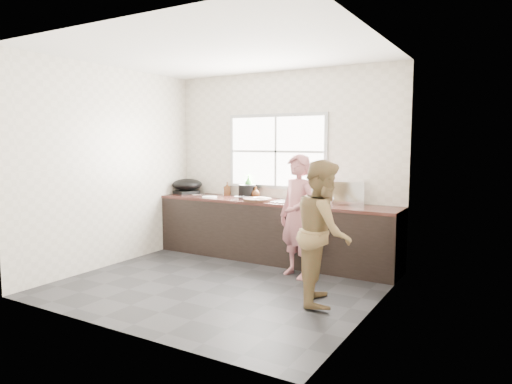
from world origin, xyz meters
The scene contains 30 objects.
floor centered at (0.00, 0.00, -0.01)m, with size 3.60×3.20×0.01m, color #242427.
ceiling centered at (0.00, 0.00, 2.71)m, with size 3.60×3.20×0.01m, color silver.
wall_back centered at (0.00, 1.60, 1.35)m, with size 3.60×0.01×2.70m, color beige.
wall_left centered at (-1.80, 0.00, 1.35)m, with size 0.01×3.20×2.70m, color silver.
wall_right centered at (1.80, 0.00, 1.35)m, with size 0.01×3.20×2.70m, color beige.
wall_front centered at (0.00, -1.60, 1.35)m, with size 3.60×0.01×2.70m, color beige.
cabinet centered at (0.00, 1.29, 0.41)m, with size 3.60×0.62×0.82m, color black.
countertop centered at (0.00, 1.29, 0.84)m, with size 3.60×0.64×0.04m, color #351A15.
sink centered at (0.35, 1.29, 0.86)m, with size 0.55×0.45×0.02m, color silver.
faucet centered at (0.35, 1.49, 1.01)m, with size 0.02×0.02×0.30m, color silver.
window_frame centered at (-0.10, 1.59, 1.55)m, with size 1.60×0.05×1.10m, color #9EA0A5.
window_glazing centered at (-0.10, 1.57, 1.55)m, with size 1.50×0.01×1.00m, color white.
woman centered at (0.65, 0.74, 0.72)m, with size 0.53×0.35×1.44m, color #B26B6F.
person_side centered at (1.28, 0.04, 0.75)m, with size 0.73×0.57×1.51m, color olive.
cutting_board centered at (-0.16, 1.14, 0.88)m, with size 0.40×0.40×0.04m, color black.
cleaver centered at (-0.45, 1.18, 0.90)m, with size 0.22×0.11×0.01m, color silver.
bowl_mince centered at (-0.13, 1.18, 0.89)m, with size 0.20×0.20×0.05m, color white.
bowl_crabs centered at (0.83, 1.12, 0.89)m, with size 0.19×0.19×0.06m, color white.
bowl_held centered at (0.65, 1.21, 0.89)m, with size 0.20×0.20×0.06m, color white.
black_pot centered at (-0.52, 1.45, 0.96)m, with size 0.27×0.27×0.19m, color black.
plate_food centered at (-0.99, 1.14, 0.87)m, with size 0.22×0.22×0.02m, color white.
bottle_green centered at (-0.55, 1.52, 1.03)m, with size 0.13×0.13×0.34m, color #35892D.
bottle_brown_tall centered at (-0.93, 1.52, 0.95)m, with size 0.08×0.09×0.19m, color #4A2912.
bottle_brown_short centered at (-0.37, 1.44, 0.94)m, with size 0.12×0.12×0.16m, color #452611.
glass_jar centered at (-0.97, 1.52, 0.91)m, with size 0.08×0.08×0.11m, color white.
burner centered at (-1.65, 1.36, 0.89)m, with size 0.35×0.35×0.05m, color black.
wok centered at (-1.60, 1.37, 1.01)m, with size 0.48×0.48×0.18m, color black.
dish_rack centered at (1.04, 1.49, 1.01)m, with size 0.41×0.29×0.31m, color silver.
pot_lid_left centered at (-1.44, 1.41, 0.87)m, with size 0.27×0.27×0.01m, color silver.
pot_lid_right centered at (-1.09, 1.24, 0.87)m, with size 0.23×0.23×0.01m, color silver.
Camera 1 is at (3.05, -4.36, 1.68)m, focal length 32.00 mm.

